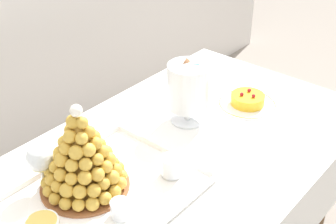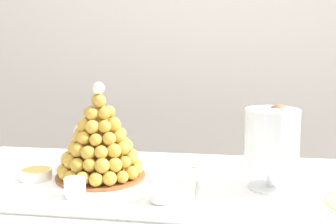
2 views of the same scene
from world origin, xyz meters
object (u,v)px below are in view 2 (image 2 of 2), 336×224
(dessert_cup_centre, at_px, (162,190))
(wine_glass, at_px, (85,136))
(dessert_cup_mid_left, at_px, (75,188))
(croquembouche, at_px, (100,141))
(macaron_goblet, at_px, (272,140))
(serving_tray, at_px, (89,185))
(creme_brulee_ramekin, at_px, (36,174))

(dessert_cup_centre, bearing_deg, wine_glass, 138.92)
(wine_glass, bearing_deg, dessert_cup_centre, -41.08)
(wine_glass, bearing_deg, dessert_cup_mid_left, -76.95)
(dessert_cup_mid_left, height_order, dessert_cup_centre, dessert_cup_centre)
(wine_glass, bearing_deg, croquembouche, -49.97)
(macaron_goblet, bearing_deg, dessert_cup_centre, -150.65)
(serving_tray, relative_size, wine_glass, 3.91)
(croquembouche, xyz_separation_m, macaron_goblet, (0.46, -0.00, 0.02))
(croquembouche, distance_m, wine_glass, 0.11)
(dessert_cup_centre, distance_m, creme_brulee_ramekin, 0.39)
(serving_tray, relative_size, macaron_goblet, 2.48)
(serving_tray, xyz_separation_m, macaron_goblet, (0.48, 0.06, 0.13))
(creme_brulee_ramekin, bearing_deg, wine_glass, 50.97)
(serving_tray, xyz_separation_m, dessert_cup_centre, (0.21, -0.09, 0.03))
(serving_tray, xyz_separation_m, croquembouche, (0.01, 0.06, 0.11))
(serving_tray, bearing_deg, dessert_cup_centre, -22.05)
(serving_tray, height_order, creme_brulee_ramekin, creme_brulee_ramekin)
(croquembouche, xyz_separation_m, dessert_cup_centre, (0.20, -0.15, -0.08))
(croquembouche, distance_m, dessert_cup_mid_left, 0.18)
(serving_tray, xyz_separation_m, dessert_cup_mid_left, (-0.00, -0.09, 0.02))
(croquembouche, height_order, dessert_cup_centre, croquembouche)
(macaron_goblet, height_order, wine_glass, macaron_goblet)
(creme_brulee_ramekin, bearing_deg, dessert_cup_centre, -16.71)
(croquembouche, xyz_separation_m, creme_brulee_ramekin, (-0.17, -0.04, -0.09))
(croquembouche, relative_size, dessert_cup_mid_left, 5.07)
(dessert_cup_mid_left, xyz_separation_m, wine_glass, (-0.06, 0.24, 0.07))
(serving_tray, xyz_separation_m, creme_brulee_ramekin, (-0.16, 0.03, 0.02))
(dessert_cup_mid_left, bearing_deg, croquembouche, 83.90)
(serving_tray, height_order, macaron_goblet, macaron_goblet)
(dessert_cup_centre, bearing_deg, creme_brulee_ramekin, 163.29)
(croquembouche, relative_size, creme_brulee_ramekin, 3.10)
(croquembouche, distance_m, macaron_goblet, 0.46)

